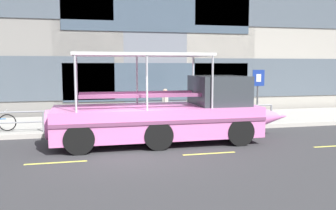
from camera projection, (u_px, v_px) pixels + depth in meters
ground_plane at (133, 152)px, 11.91m from camera, size 120.00×120.00×0.00m
sidewalk at (117, 123)px, 17.31m from camera, size 32.00×4.80×0.18m
curb_edge at (123, 132)px, 14.90m from camera, size 32.00×0.18×0.18m
lane_centreline at (136, 158)px, 11.11m from camera, size 25.80×0.12×0.01m
curb_guardrail at (147, 114)px, 15.40m from camera, size 11.98×0.09×0.87m
parking_sign at (258, 87)px, 16.91m from camera, size 0.60×0.12×2.48m
duck_tour_boat at (171, 114)px, 13.32m from camera, size 9.33×2.65×3.30m
pedestrian_near_bow at (208, 101)px, 16.98m from camera, size 0.42×0.33×1.69m
pedestrian_mid_left at (165, 102)px, 17.10m from camera, size 0.36×0.32×1.57m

